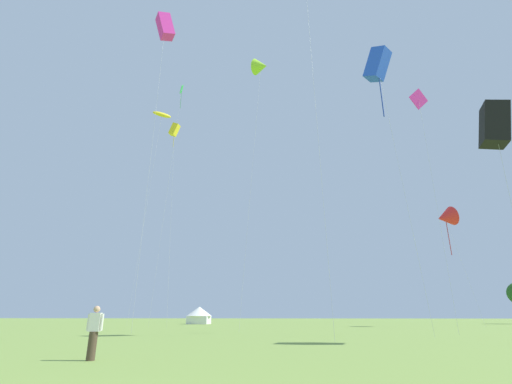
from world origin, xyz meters
The scene contains 11 objects.
kite_lime_delta centered at (0.52, 32.69, 30.31)m, with size 3.28×3.29×31.48m.
kite_red_delta centered at (25.88, 49.96, 15.03)m, with size 3.46×4.15×16.66m.
kite_yellow_parafoil centered at (-19.28, 51.20, 35.80)m, with size 3.53×3.86×36.49m.
kite_black_box centered at (16.78, 17.55, 12.84)m, with size 2.09×1.69×14.33m.
kite_green_diamond centered at (-13.90, 45.27, 35.15)m, with size 1.82×2.41×37.70m.
kite_magenta_box centered at (-10.16, 28.02, 33.15)m, with size 2.58×2.99×34.72m.
kite_blue_box centered at (12.11, 24.71, 23.37)m, with size 2.79×2.67×24.99m.
kite_magenta_diamond centered at (16.96, 29.25, 21.98)m, with size 2.14×2.74×23.45m.
kite_yellow_box centered at (-13.01, 41.29, 27.01)m, with size 2.35×1.98×28.08m.
person_spectator centered at (-2.84, 8.06, 0.85)m, with size 0.57×0.28×1.73m.
festival_tent_center centered at (-13.42, 61.78, 1.61)m, with size 4.48×4.48×2.91m.
Camera 1 is at (4.07, -4.42, 1.41)m, focal length 25.58 mm.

